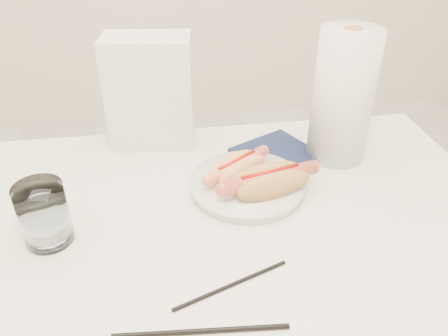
{
  "coord_description": "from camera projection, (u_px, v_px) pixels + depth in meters",
  "views": [
    {
      "loc": [
        -0.04,
        -0.59,
        1.28
      ],
      "look_at": [
        0.07,
        0.1,
        0.82
      ],
      "focal_mm": 35.8,
      "sensor_mm": 36.0,
      "label": 1
    }
  ],
  "objects": [
    {
      "name": "chopstick_far",
      "position": [
        231.0,
        285.0,
        0.69
      ],
      "size": [
        0.19,
        0.08,
        0.01
      ],
      "primitive_type": "cylinder",
      "rotation": [
        0.0,
        1.57,
        0.36
      ],
      "color": "black",
      "rests_on": "table"
    },
    {
      "name": "napkin_box",
      "position": [
        150.0,
        92.0,
        1.0
      ],
      "size": [
        0.2,
        0.13,
        0.25
      ],
      "primitive_type": "cube",
      "rotation": [
        0.0,
        0.0,
        -0.12
      ],
      "color": "silver",
      "rests_on": "table"
    },
    {
      "name": "hotdog_left",
      "position": [
        237.0,
        168.0,
        0.9
      ],
      "size": [
        0.14,
        0.12,
        0.04
      ],
      "rotation": [
        0.0,
        0.0,
        0.62
      ],
      "color": "#F19F60",
      "rests_on": "plate"
    },
    {
      "name": "paper_towel_roll",
      "position": [
        343.0,
        97.0,
        0.94
      ],
      "size": [
        0.16,
        0.16,
        0.29
      ],
      "primitive_type": "cylinder",
      "rotation": [
        0.0,
        0.0,
        0.34
      ],
      "color": "silver",
      "rests_on": "table"
    },
    {
      "name": "chopstick_near",
      "position": [
        201.0,
        331.0,
        0.62
      ],
      "size": [
        0.25,
        0.03,
        0.01
      ],
      "primitive_type": "cylinder",
      "rotation": [
        0.0,
        1.57,
        -0.08
      ],
      "color": "black",
      "rests_on": "table"
    },
    {
      "name": "navy_napkin",
      "position": [
        277.0,
        154.0,
        1.01
      ],
      "size": [
        0.22,
        0.22,
        0.01
      ],
      "primitive_type": "cube",
      "rotation": [
        0.0,
        0.0,
        0.47
      ],
      "color": "#121D3B",
      "rests_on": "table"
    },
    {
      "name": "table",
      "position": [
        195.0,
        260.0,
        0.82
      ],
      "size": [
        1.2,
        0.8,
        0.75
      ],
      "color": "silver",
      "rests_on": "ground"
    },
    {
      "name": "hotdog_right",
      "position": [
        269.0,
        181.0,
        0.85
      ],
      "size": [
        0.19,
        0.11,
        0.05
      ],
      "rotation": [
        0.0,
        0.0,
        0.25
      ],
      "color": "#B88548",
      "rests_on": "plate"
    },
    {
      "name": "plate",
      "position": [
        247.0,
        186.0,
        0.9
      ],
      "size": [
        0.22,
        0.22,
        0.02
      ],
      "primitive_type": "cylinder",
      "rotation": [
        0.0,
        0.0,
        -0.0
      ],
      "color": "white",
      "rests_on": "table"
    },
    {
      "name": "water_glass",
      "position": [
        44.0,
        214.0,
        0.75
      ],
      "size": [
        0.08,
        0.08,
        0.11
      ],
      "primitive_type": "cylinder",
      "color": "silver",
      "rests_on": "table"
    }
  ]
}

